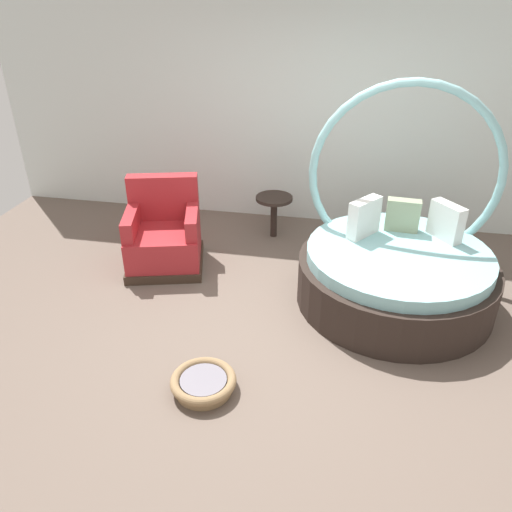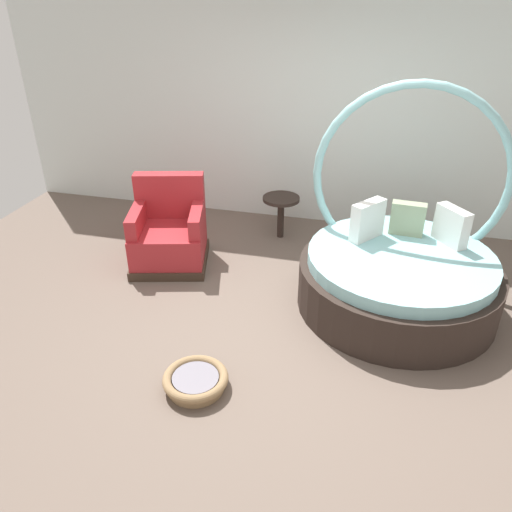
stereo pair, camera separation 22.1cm
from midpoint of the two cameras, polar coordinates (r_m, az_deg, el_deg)
ground_plane at (r=4.59m, az=0.76°, el=-8.25°), size 8.00×8.00×0.02m
back_wall at (r=6.23m, az=5.14°, el=17.04°), size 8.00×0.12×2.96m
round_daybed at (r=4.94m, az=14.60°, el=-0.83°), size 1.87×1.87×2.03m
red_armchair at (r=5.51m, az=-11.62°, el=2.17°), size 0.98×0.98×0.94m
pet_basket at (r=3.96m, az=-7.69°, el=-14.27°), size 0.51×0.51×0.13m
side_table at (r=5.97m, az=1.02°, el=5.98°), size 0.44×0.44×0.52m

